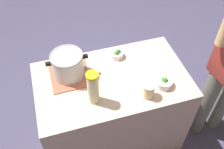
{
  "coord_description": "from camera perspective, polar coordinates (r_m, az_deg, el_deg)",
  "views": [
    {
      "loc": [
        -0.37,
        -1.23,
        2.36
      ],
      "look_at": [
        0.0,
        0.0,
        0.94
      ],
      "focal_mm": 41.56,
      "sensor_mm": 36.0,
      "label": 1
    }
  ],
  "objects": [
    {
      "name": "broccoli_bowl_front",
      "position": [
        1.93,
        11.38,
        -1.71
      ],
      "size": [
        0.12,
        0.12,
        0.07
      ],
      "color": "silver",
      "rests_on": "counter_slab"
    },
    {
      "name": "broccoli_bowl_center",
      "position": [
        2.1,
        1.14,
        4.51
      ],
      "size": [
        0.1,
        0.1,
        0.07
      ],
      "color": "silver",
      "rests_on": "counter_slab"
    },
    {
      "name": "dish_cloth",
      "position": [
        2.0,
        -9.32,
        0.0
      ],
      "size": [
        0.29,
        0.32,
        0.01
      ],
      "primitive_type": "cube",
      "color": "#B35D44",
      "rests_on": "counter_slab"
    },
    {
      "name": "ground_plane",
      "position": [
        2.69,
        0.0,
        -13.58
      ],
      "size": [
        8.0,
        8.0,
        0.0
      ],
      "primitive_type": "plane",
      "color": "#42405C"
    },
    {
      "name": "counter_slab",
      "position": [
        2.31,
        0.0,
        -8.29
      ],
      "size": [
        1.16,
        0.69,
        0.89
      ],
      "primitive_type": "cube",
      "color": "#C3A595",
      "rests_on": "ground_plane"
    },
    {
      "name": "cooking_pot",
      "position": [
        1.92,
        -9.7,
        2.14
      ],
      "size": [
        0.31,
        0.24,
        0.2
      ],
      "color": "#B7B7BC",
      "rests_on": "dish_cloth"
    },
    {
      "name": "mason_jar",
      "position": [
        1.83,
        8.01,
        -3.5
      ],
      "size": [
        0.09,
        0.09,
        0.11
      ],
      "color": "beige",
      "rests_on": "counter_slab"
    },
    {
      "name": "lemonade_pitcher",
      "position": [
        1.73,
        -4.19,
        -2.93
      ],
      "size": [
        0.08,
        0.08,
        0.27
      ],
      "color": "beige",
      "rests_on": "counter_slab"
    }
  ]
}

